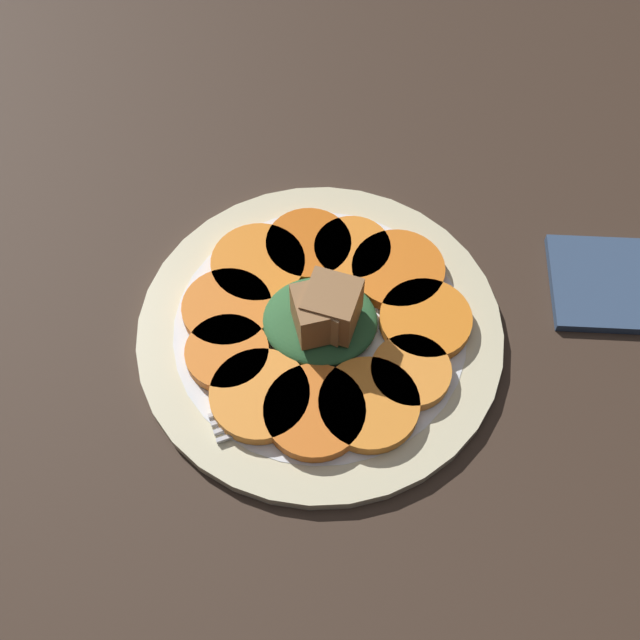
# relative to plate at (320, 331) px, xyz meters

# --- Properties ---
(table_slab) EXTENTS (1.20, 1.20, 0.02)m
(table_slab) POSITION_rel_plate_xyz_m (0.00, 0.00, -0.02)
(table_slab) COLOR #38281E
(table_slab) RESTS_ON ground
(plate) EXTENTS (0.28, 0.28, 0.01)m
(plate) POSITION_rel_plate_xyz_m (0.00, 0.00, 0.00)
(plate) COLOR beige
(plate) RESTS_ON table_slab
(carrot_slice_0) EXTENTS (0.06, 0.06, 0.01)m
(carrot_slice_0) POSITION_rel_plate_xyz_m (0.02, 0.07, 0.01)
(carrot_slice_0) COLOR orange
(carrot_slice_0) RESTS_ON plate
(carrot_slice_1) EXTENTS (0.07, 0.07, 0.01)m
(carrot_slice_1) POSITION_rel_plate_xyz_m (-0.01, 0.07, 0.01)
(carrot_slice_1) COLOR #D45F12
(carrot_slice_1) RESTS_ON plate
(carrot_slice_2) EXTENTS (0.07, 0.07, 0.01)m
(carrot_slice_2) POSITION_rel_plate_xyz_m (-0.05, 0.05, 0.01)
(carrot_slice_2) COLOR orange
(carrot_slice_2) RESTS_ON plate
(carrot_slice_3) EXTENTS (0.07, 0.07, 0.01)m
(carrot_slice_3) POSITION_rel_plate_xyz_m (-0.07, 0.01, 0.01)
(carrot_slice_3) COLOR orange
(carrot_slice_3) RESTS_ON plate
(carrot_slice_4) EXTENTS (0.06, 0.06, 0.01)m
(carrot_slice_4) POSITION_rel_plate_xyz_m (-0.07, -0.03, 0.01)
(carrot_slice_4) COLOR orange
(carrot_slice_4) RESTS_ON plate
(carrot_slice_5) EXTENTS (0.07, 0.07, 0.01)m
(carrot_slice_5) POSITION_rel_plate_xyz_m (-0.04, -0.06, 0.01)
(carrot_slice_5) COLOR orange
(carrot_slice_5) RESTS_ON plate
(carrot_slice_6) EXTENTS (0.07, 0.07, 0.01)m
(carrot_slice_6) POSITION_rel_plate_xyz_m (0.00, -0.07, 0.01)
(carrot_slice_6) COLOR orange
(carrot_slice_6) RESTS_ON plate
(carrot_slice_7) EXTENTS (0.07, 0.07, 0.01)m
(carrot_slice_7) POSITION_rel_plate_xyz_m (0.04, -0.07, 0.01)
(carrot_slice_7) COLOR orange
(carrot_slice_7) RESTS_ON plate
(carrot_slice_8) EXTENTS (0.06, 0.06, 0.01)m
(carrot_slice_8) POSITION_rel_plate_xyz_m (0.07, -0.04, 0.01)
(carrot_slice_8) COLOR orange
(carrot_slice_8) RESTS_ON plate
(carrot_slice_9) EXTENTS (0.07, 0.07, 0.01)m
(carrot_slice_9) POSITION_rel_plate_xyz_m (0.08, 0.01, 0.01)
(carrot_slice_9) COLOR orange
(carrot_slice_9) RESTS_ON plate
(carrot_slice_10) EXTENTS (0.07, 0.07, 0.01)m
(carrot_slice_10) POSITION_rel_plate_xyz_m (0.06, 0.05, 0.01)
(carrot_slice_10) COLOR orange
(carrot_slice_10) RESTS_ON plate
(center_pile) EXTENTS (0.09, 0.08, 0.06)m
(center_pile) POSITION_rel_plate_xyz_m (0.00, -0.00, 0.03)
(center_pile) COLOR #2D6033
(center_pile) RESTS_ON plate
(fork) EXTENTS (0.17, 0.09, 0.00)m
(fork) POSITION_rel_plate_xyz_m (0.01, -0.06, 0.01)
(fork) COLOR silver
(fork) RESTS_ON plate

